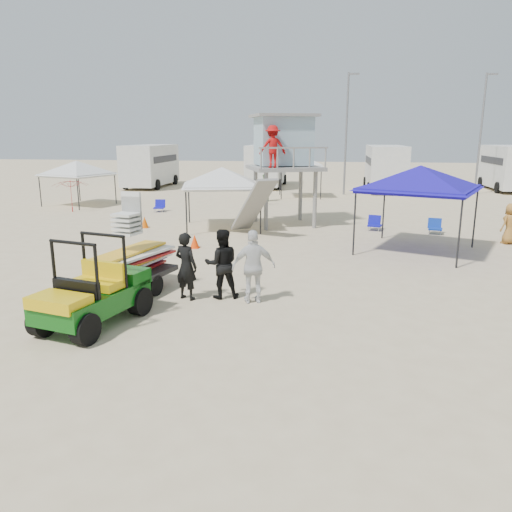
# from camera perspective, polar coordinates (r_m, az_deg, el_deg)

# --- Properties ---
(ground) EXTENTS (140.00, 140.00, 0.00)m
(ground) POSITION_cam_1_polar(r_m,az_deg,el_deg) (9.29, -5.98, -12.11)
(ground) COLOR beige
(ground) RESTS_ON ground
(utility_cart) EXTENTS (1.82, 2.75, 1.92)m
(utility_cart) POSITION_cam_1_polar(r_m,az_deg,el_deg) (11.23, -18.44, -3.26)
(utility_cart) COLOR #0C5110
(utility_cart) RESTS_ON ground
(surf_trailer) EXTENTS (1.87, 2.75, 2.31)m
(surf_trailer) POSITION_cam_1_polar(r_m,az_deg,el_deg) (13.26, -13.93, -0.18)
(surf_trailer) COLOR black
(surf_trailer) RESTS_ON ground
(man_left) EXTENTS (0.73, 0.61, 1.71)m
(man_left) POSITION_cam_1_polar(r_m,az_deg,el_deg) (12.50, -7.99, -1.16)
(man_left) COLOR black
(man_left) RESTS_ON ground
(man_mid) EXTENTS (1.02, 0.89, 1.77)m
(man_mid) POSITION_cam_1_polar(r_m,az_deg,el_deg) (12.52, -3.94, -0.90)
(man_mid) COLOR black
(man_mid) RESTS_ON ground
(man_right) EXTENTS (1.14, 0.73, 1.81)m
(man_right) POSITION_cam_1_polar(r_m,az_deg,el_deg) (12.12, -0.27, -1.24)
(man_right) COLOR silver
(man_right) RESTS_ON ground
(lifeguard_tower) EXTENTS (3.86, 3.86, 4.80)m
(lifeguard_tower) POSITION_cam_1_polar(r_m,az_deg,el_deg) (22.80, 3.12, 12.54)
(lifeguard_tower) COLOR gray
(lifeguard_tower) RESTS_ON ground
(canopy_blue) EXTENTS (4.58, 4.58, 3.41)m
(canopy_blue) POSITION_cam_1_polar(r_m,az_deg,el_deg) (18.21, 18.29, 9.35)
(canopy_blue) COLOR black
(canopy_blue) RESTS_ON ground
(canopy_white_a) EXTENTS (3.89, 3.89, 3.07)m
(canopy_white_a) POSITION_cam_1_polar(r_m,az_deg,el_deg) (21.92, -3.91, 9.73)
(canopy_white_a) COLOR black
(canopy_white_a) RESTS_ON ground
(canopy_white_b) EXTENTS (3.91, 3.91, 2.97)m
(canopy_white_b) POSITION_cam_1_polar(r_m,az_deg,el_deg) (31.02, -19.85, 9.94)
(canopy_white_b) COLOR black
(canopy_white_b) RESTS_ON ground
(canopy_white_c) EXTENTS (3.02, 3.02, 3.29)m
(canopy_white_c) POSITION_cam_1_polar(r_m,az_deg,el_deg) (33.30, 5.07, 11.42)
(canopy_white_c) COLOR black
(canopy_white_c) RESTS_ON ground
(umbrella_a) EXTENTS (2.51, 2.53, 1.74)m
(umbrella_a) POSITION_cam_1_polar(r_m,az_deg,el_deg) (28.36, -20.36, 6.46)
(umbrella_a) COLOR red
(umbrella_a) RESTS_ON ground
(umbrella_b) EXTENTS (2.50, 2.49, 1.61)m
(umbrella_b) POSITION_cam_1_polar(r_m,az_deg,el_deg) (29.13, 0.95, 7.34)
(umbrella_b) COLOR yellow
(umbrella_b) RESTS_ON ground
(cone_near) EXTENTS (0.34, 0.34, 0.50)m
(cone_near) POSITION_cam_1_polar(r_m,az_deg,el_deg) (18.31, -7.03, 1.68)
(cone_near) COLOR #FD3D08
(cone_near) RESTS_ON ground
(cone_far) EXTENTS (0.34, 0.34, 0.50)m
(cone_far) POSITION_cam_1_polar(r_m,az_deg,el_deg) (22.74, -12.61, 3.80)
(cone_far) COLOR #DE5507
(cone_far) RESTS_ON ground
(beach_chair_a) EXTENTS (0.60, 0.65, 0.64)m
(beach_chair_a) POSITION_cam_1_polar(r_m,az_deg,el_deg) (27.42, -10.97, 5.66)
(beach_chair_a) COLOR #1210B6
(beach_chair_a) RESTS_ON ground
(beach_chair_b) EXTENTS (0.64, 0.69, 0.64)m
(beach_chair_b) POSITION_cam_1_polar(r_m,az_deg,el_deg) (22.12, 19.78, 3.21)
(beach_chair_b) COLOR #0F33A4
(beach_chair_b) RESTS_ON ground
(beach_chair_c) EXTENTS (0.66, 0.72, 0.64)m
(beach_chair_c) POSITION_cam_1_polar(r_m,az_deg,el_deg) (22.22, 13.39, 3.69)
(beach_chair_c) COLOR #0F10AA
(beach_chair_c) RESTS_ON ground
(rv_far_left) EXTENTS (2.64, 6.80, 3.25)m
(rv_far_left) POSITION_cam_1_polar(r_m,az_deg,el_deg) (40.69, -11.97, 10.27)
(rv_far_left) COLOR silver
(rv_far_left) RESTS_ON ground
(rv_mid_left) EXTENTS (2.65, 6.50, 3.25)m
(rv_mid_left) POSITION_cam_1_polar(r_m,az_deg,el_deg) (39.97, 1.19, 10.50)
(rv_mid_left) COLOR silver
(rv_mid_left) RESTS_ON ground
(rv_mid_right) EXTENTS (2.64, 7.00, 3.25)m
(rv_mid_right) POSITION_cam_1_polar(r_m,az_deg,el_deg) (38.33, 14.56, 9.93)
(rv_mid_right) COLOR silver
(rv_mid_right) RESTS_ON ground
(rv_far_right) EXTENTS (2.64, 6.60, 3.25)m
(rv_far_right) POSITION_cam_1_polar(r_m,az_deg,el_deg) (41.65, 26.92, 9.18)
(rv_far_right) COLOR silver
(rv_far_right) RESTS_ON ground
(light_pole_left) EXTENTS (0.14, 0.14, 8.00)m
(light_pole_left) POSITION_cam_1_polar(r_m,az_deg,el_deg) (35.09, 10.26, 13.44)
(light_pole_left) COLOR slate
(light_pole_left) RESTS_ON ground
(light_pole_right) EXTENTS (0.14, 0.14, 8.00)m
(light_pole_right) POSITION_cam_1_polar(r_m,az_deg,el_deg) (37.87, 24.28, 12.48)
(light_pole_right) COLOR slate
(light_pole_right) RESTS_ON ground
(distant_beachgoers) EXTENTS (11.71, 11.79, 1.69)m
(distant_beachgoers) POSITION_cam_1_polar(r_m,az_deg,el_deg) (26.58, 8.90, 6.59)
(distant_beachgoers) COLOR #A87230
(distant_beachgoers) RESTS_ON ground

